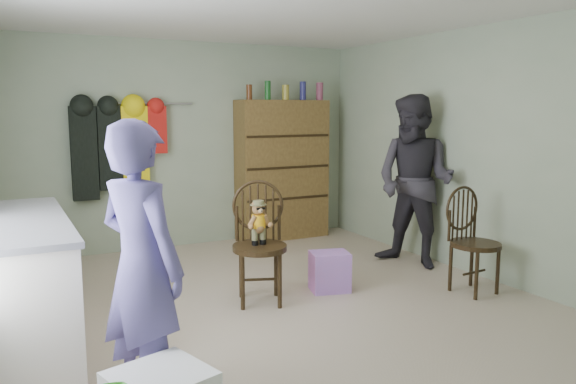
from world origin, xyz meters
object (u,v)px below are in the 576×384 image
dresser (282,169)px  chair_far (471,236)px  chair_front (259,234)px  counter (21,285)px

dresser → chair_far: bearing=-78.9°
chair_front → dresser: (1.30, 2.13, 0.31)m
counter → chair_far: bearing=-7.4°
counter → chair_front: 1.91m
counter → chair_far: chair_far is taller
chair_front → dresser: bearing=79.1°
counter → chair_far: 3.78m
counter → chair_front: bearing=5.0°
chair_far → dresser: (-0.54, 2.79, 0.38)m
counter → dresser: (3.20, 2.30, 0.44)m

